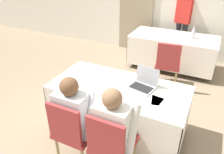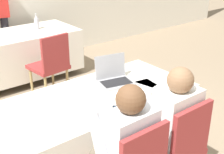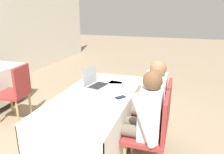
# 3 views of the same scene
# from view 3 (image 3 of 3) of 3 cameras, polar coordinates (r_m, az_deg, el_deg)

# --- Properties ---
(ground_plane) EXTENTS (24.00, 24.00, 0.00)m
(ground_plane) POSITION_cam_3_polar(r_m,az_deg,el_deg) (3.05, -4.02, -17.64)
(ground_plane) COLOR gray
(conference_table_near) EXTENTS (1.79, 0.87, 0.74)m
(conference_table_near) POSITION_cam_3_polar(r_m,az_deg,el_deg) (2.77, -4.27, -7.97)
(conference_table_near) COLOR white
(conference_table_near) RESTS_ON ground_plane
(laptop) EXTENTS (0.37, 0.34, 0.25)m
(laptop) POSITION_cam_3_polar(r_m,az_deg,el_deg) (2.97, -4.29, -1.57)
(laptop) COLOR #99999E
(laptop) RESTS_ON conference_table_near
(cell_phone) EXTENTS (0.14, 0.13, 0.01)m
(cell_phone) POSITION_cam_3_polar(r_m,az_deg,el_deg) (2.61, 2.17, -5.31)
(cell_phone) COLOR black
(cell_phone) RESTS_ON conference_table_near
(paper_beside_laptop) EXTENTS (0.30, 0.35, 0.00)m
(paper_beside_laptop) POSITION_cam_3_polar(r_m,az_deg,el_deg) (2.28, -6.56, -9.01)
(paper_beside_laptop) COLOR white
(paper_beside_laptop) RESTS_ON conference_table_near
(paper_centre_table) EXTENTS (0.27, 0.34, 0.00)m
(paper_centre_table) POSITION_cam_3_polar(r_m,az_deg,el_deg) (3.18, 0.04, -1.13)
(paper_centre_table) COLOR white
(paper_centre_table) RESTS_ON conference_table_near
(paper_left_edge) EXTENTS (0.25, 0.32, 0.00)m
(paper_left_edge) POSITION_cam_3_polar(r_m,az_deg,el_deg) (3.07, 1.55, -1.79)
(paper_left_edge) COLOR white
(paper_left_edge) RESTS_ON conference_table_near
(chair_near_left) EXTENTS (0.44, 0.44, 0.91)m
(chair_near_left) POSITION_cam_3_polar(r_m,az_deg,el_deg) (2.42, 10.45, -13.79)
(chair_near_left) COLOR tan
(chair_near_left) RESTS_ON ground_plane
(chair_near_right) EXTENTS (0.44, 0.44, 0.91)m
(chair_near_right) POSITION_cam_3_polar(r_m,az_deg,el_deg) (2.85, 11.79, -8.90)
(chair_near_right) COLOR tan
(chair_near_right) RESTS_ON ground_plane
(chair_far_spare) EXTENTS (0.49, 0.49, 0.91)m
(chair_far_spare) POSITION_cam_3_polar(r_m,az_deg,el_deg) (3.81, -23.76, -3.22)
(chair_far_spare) COLOR tan
(chair_far_spare) RESTS_ON ground_plane
(person_checkered_shirt) EXTENTS (0.50, 0.52, 1.17)m
(person_checkered_shirt) POSITION_cam_3_polar(r_m,az_deg,el_deg) (2.36, 8.13, -10.17)
(person_checkered_shirt) COLOR #665B4C
(person_checkered_shirt) RESTS_ON ground_plane
(person_white_shirt) EXTENTS (0.50, 0.52, 1.17)m
(person_white_shirt) POSITION_cam_3_polar(r_m,az_deg,el_deg) (2.79, 9.87, -5.73)
(person_white_shirt) COLOR #665B4C
(person_white_shirt) RESTS_ON ground_plane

